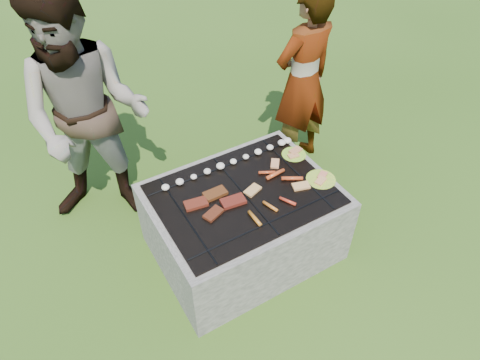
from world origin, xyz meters
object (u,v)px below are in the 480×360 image
object	(u,v)px
fire_pit	(243,224)
cook	(303,81)
bystander	(88,118)
plate_near	(321,179)
plate_far	(294,154)

from	to	relation	value
fire_pit	cook	size ratio (longest dim) A/B	0.78
cook	bystander	bearing A→B (deg)	-10.88
fire_pit	cook	distance (m)	1.39
plate_near	plate_far	bearing A→B (deg)	89.53
plate_near	bystander	bearing A→B (deg)	139.78
fire_pit	plate_far	bearing A→B (deg)	17.05
plate_far	plate_near	size ratio (longest dim) A/B	0.97
fire_pit	plate_near	world-z (taller)	plate_near
fire_pit	cook	world-z (taller)	cook
cook	bystander	distance (m)	1.81
plate_far	bystander	size ratio (longest dim) A/B	0.12
plate_near	bystander	distance (m)	1.75
fire_pit	plate_far	world-z (taller)	plate_far
fire_pit	cook	xyz separation A→B (m)	(1.05, 0.74, 0.55)
plate_far	cook	world-z (taller)	cook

